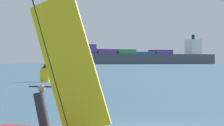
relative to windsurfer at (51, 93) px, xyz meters
name	(u,v)px	position (x,y,z in m)	size (l,w,h in m)	color
windsurfer	(51,93)	(0.00, 0.00, 0.00)	(3.84, 1.49, 4.46)	red
cargo_ship	(138,57)	(-67.87, 612.77, 7.76)	(183.47, 140.80, 37.56)	#3F444C
channel_buoy	(45,74)	(-11.75, 38.44, -0.29)	(1.11, 1.11, 1.96)	yellow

